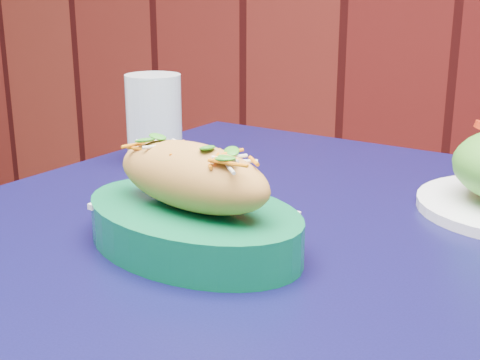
% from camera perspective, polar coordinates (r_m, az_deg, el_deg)
% --- Properties ---
extents(cafe_table, '(0.94, 0.94, 0.75)m').
position_cam_1_polar(cafe_table, '(0.77, 5.23, -10.12)').
color(cafe_table, black).
rests_on(cafe_table, ground).
extents(banh_mi_basket, '(0.29, 0.23, 0.11)m').
position_cam_1_polar(banh_mi_basket, '(0.66, -4.09, -2.28)').
color(banh_mi_basket, '#086239').
rests_on(banh_mi_basket, cafe_table).
extents(water_glass, '(0.08, 0.08, 0.13)m').
position_cam_1_polar(water_glass, '(0.97, -7.34, 5.16)').
color(water_glass, silver).
rests_on(water_glass, cafe_table).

